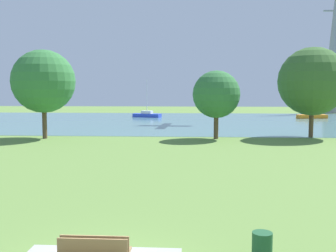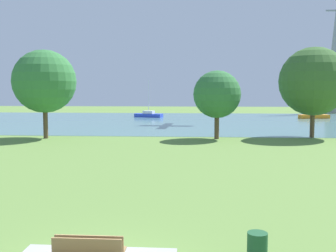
{
  "view_description": "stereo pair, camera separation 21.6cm",
  "coord_description": "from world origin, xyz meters",
  "px_view_note": "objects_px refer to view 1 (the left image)",
  "views": [
    {
      "loc": [
        2.51,
        -9.68,
        4.72
      ],
      "look_at": [
        0.66,
        19.81,
        2.02
      ],
      "focal_mm": 42.74,
      "sensor_mm": 36.0,
      "label": 1
    },
    {
      "loc": [
        2.72,
        -9.67,
        4.72
      ],
      "look_at": [
        0.66,
        19.81,
        2.02
      ],
      "focal_mm": 42.74,
      "sensor_mm": 36.0,
      "label": 2
    }
  ],
  "objects_px": {
    "tree_west_near": "(43,81)",
    "tree_west_far": "(313,81)",
    "electricity_pylon": "(336,40)",
    "tree_east_far": "(216,95)",
    "sailboat_blue": "(147,115)",
    "litter_bin": "(262,247)",
    "sailboat_orange": "(312,116)"
  },
  "relations": [
    {
      "from": "tree_west_near",
      "to": "tree_west_far",
      "type": "bearing_deg",
      "value": 5.41
    },
    {
      "from": "electricity_pylon",
      "to": "tree_west_near",
      "type": "bearing_deg",
      "value": -133.03
    },
    {
      "from": "tree_east_far",
      "to": "electricity_pylon",
      "type": "xyz_separation_m",
      "value": [
        26.41,
        45.24,
        10.42
      ]
    },
    {
      "from": "sailboat_blue",
      "to": "tree_west_near",
      "type": "bearing_deg",
      "value": -102.04
    },
    {
      "from": "litter_bin",
      "to": "sailboat_orange",
      "type": "bearing_deg",
      "value": 72.56
    },
    {
      "from": "litter_bin",
      "to": "sailboat_blue",
      "type": "relative_size",
      "value": 0.13
    },
    {
      "from": "tree_west_near",
      "to": "tree_east_far",
      "type": "height_order",
      "value": "tree_west_near"
    },
    {
      "from": "sailboat_orange",
      "to": "electricity_pylon",
      "type": "height_order",
      "value": "electricity_pylon"
    },
    {
      "from": "litter_bin",
      "to": "electricity_pylon",
      "type": "distance_m",
      "value": 78.8
    },
    {
      "from": "tree_east_far",
      "to": "electricity_pylon",
      "type": "height_order",
      "value": "electricity_pylon"
    },
    {
      "from": "sailboat_blue",
      "to": "tree_west_near",
      "type": "xyz_separation_m",
      "value": [
        -6.44,
        -30.2,
        5.04
      ]
    },
    {
      "from": "sailboat_orange",
      "to": "sailboat_blue",
      "type": "bearing_deg",
      "value": 177.99
    },
    {
      "from": "tree_west_near",
      "to": "tree_west_far",
      "type": "distance_m",
      "value": 26.06
    },
    {
      "from": "tree_west_far",
      "to": "electricity_pylon",
      "type": "height_order",
      "value": "electricity_pylon"
    },
    {
      "from": "sailboat_orange",
      "to": "tree_east_far",
      "type": "relative_size",
      "value": 0.96
    },
    {
      "from": "tree_east_far",
      "to": "tree_west_far",
      "type": "distance_m",
      "value": 9.66
    },
    {
      "from": "litter_bin",
      "to": "tree_west_far",
      "type": "height_order",
      "value": "tree_west_far"
    },
    {
      "from": "sailboat_blue",
      "to": "tree_west_far",
      "type": "height_order",
      "value": "tree_west_far"
    },
    {
      "from": "tree_west_far",
      "to": "electricity_pylon",
      "type": "bearing_deg",
      "value": 68.69
    },
    {
      "from": "sailboat_blue",
      "to": "electricity_pylon",
      "type": "xyz_separation_m",
      "value": [
        36.48,
        15.79,
        14.21
      ]
    },
    {
      "from": "sailboat_blue",
      "to": "tree_west_far",
      "type": "distance_m",
      "value": 34.28
    },
    {
      "from": "sailboat_blue",
      "to": "tree_west_near",
      "type": "relative_size",
      "value": 0.75
    },
    {
      "from": "tree_west_far",
      "to": "sailboat_orange",
      "type": "bearing_deg",
      "value": 73.61
    },
    {
      "from": "tree_west_near",
      "to": "sailboat_blue",
      "type": "bearing_deg",
      "value": 77.96
    },
    {
      "from": "tree_west_near",
      "to": "tree_west_far",
      "type": "height_order",
      "value": "tree_west_far"
    },
    {
      "from": "sailboat_orange",
      "to": "tree_west_near",
      "type": "bearing_deg",
      "value": -139.15
    },
    {
      "from": "tree_west_far",
      "to": "litter_bin",
      "type": "bearing_deg",
      "value": -108.39
    },
    {
      "from": "litter_bin",
      "to": "tree_east_far",
      "type": "relative_size",
      "value": 0.12
    },
    {
      "from": "tree_east_far",
      "to": "electricity_pylon",
      "type": "distance_m",
      "value": 53.41
    },
    {
      "from": "litter_bin",
      "to": "sailboat_orange",
      "type": "relative_size",
      "value": 0.13
    },
    {
      "from": "litter_bin",
      "to": "tree_east_far",
      "type": "bearing_deg",
      "value": 89.4
    },
    {
      "from": "sailboat_orange",
      "to": "sailboat_blue",
      "type": "xyz_separation_m",
      "value": [
        -27.37,
        0.96,
        0.0
      ]
    }
  ]
}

